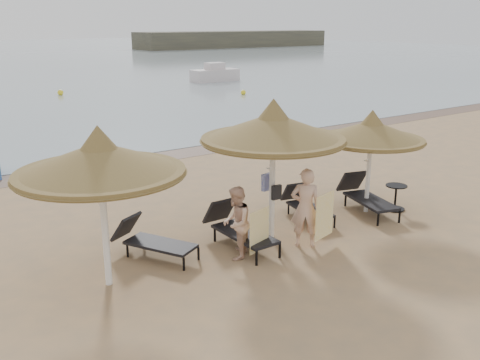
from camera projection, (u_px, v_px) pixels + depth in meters
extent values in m
plane|color=#A68052|center=(268.00, 259.00, 11.33)|extent=(160.00, 160.00, 0.00)
cube|color=brown|center=(102.00, 165.00, 18.68)|extent=(200.00, 1.60, 0.01)
cube|color=brown|center=(235.00, 39.00, 103.95)|extent=(40.00, 8.00, 3.00)
cube|color=beige|center=(215.00, 75.00, 44.62)|extent=(4.00, 1.60, 1.00)
cube|color=beige|center=(215.00, 66.00, 44.41)|extent=(1.50, 1.00, 0.60)
cylinder|color=white|center=(105.00, 229.00, 9.93)|extent=(0.13, 0.13, 2.26)
cone|color=olive|center=(100.00, 158.00, 9.54)|extent=(3.12, 3.12, 0.59)
cone|color=olive|center=(98.00, 138.00, 9.44)|extent=(0.75, 0.75, 0.48)
cylinder|color=olive|center=(101.00, 173.00, 9.62)|extent=(3.05, 3.05, 0.11)
cylinder|color=white|center=(272.00, 188.00, 12.17)|extent=(0.14, 0.14, 2.36)
cone|color=olive|center=(273.00, 127.00, 11.76)|extent=(3.26, 3.26, 0.62)
cone|color=olive|center=(274.00, 110.00, 11.66)|extent=(0.79, 0.79, 0.51)
cylinder|color=olive|center=(273.00, 140.00, 11.85)|extent=(3.20, 3.20, 0.11)
cylinder|color=white|center=(368.00, 176.00, 13.88)|extent=(0.11, 0.11, 1.98)
cone|color=olive|center=(371.00, 130.00, 13.54)|extent=(2.73, 2.73, 0.52)
cone|color=olive|center=(372.00, 118.00, 13.45)|extent=(0.66, 0.66, 0.42)
cylinder|color=olive|center=(371.00, 140.00, 13.61)|extent=(2.68, 2.68, 0.09)
cylinder|color=black|center=(184.00, 264.00, 10.76)|extent=(0.05, 0.05, 0.28)
cylinder|color=black|center=(198.00, 254.00, 11.25)|extent=(0.05, 0.05, 0.28)
cylinder|color=black|center=(128.00, 251.00, 11.38)|extent=(0.05, 0.05, 0.28)
cylinder|color=black|center=(144.00, 241.00, 11.87)|extent=(0.05, 0.05, 0.28)
cube|color=black|center=(160.00, 244.00, 11.29)|extent=(1.26, 1.64, 0.06)
cube|color=black|center=(126.00, 226.00, 11.61)|extent=(0.76, 0.67, 0.58)
cylinder|color=black|center=(257.00, 258.00, 10.98)|extent=(0.06, 0.06, 0.31)
cylinder|color=black|center=(280.00, 251.00, 11.34)|extent=(0.06, 0.06, 0.31)
cylinder|color=black|center=(215.00, 235.00, 12.19)|extent=(0.06, 0.06, 0.31)
cylinder|color=black|center=(237.00, 229.00, 12.54)|extent=(0.06, 0.06, 0.31)
cube|color=black|center=(245.00, 234.00, 11.75)|extent=(0.71, 1.68, 0.07)
cube|color=black|center=(220.00, 210.00, 12.44)|extent=(0.70, 0.48, 0.63)
cylinder|color=black|center=(316.00, 226.00, 12.78)|extent=(0.05, 0.05, 0.27)
cylinder|color=black|center=(335.00, 223.00, 12.99)|extent=(0.05, 0.05, 0.27)
cylinder|color=black|center=(288.00, 209.00, 13.94)|extent=(0.05, 0.05, 0.27)
cylinder|color=black|center=(306.00, 206.00, 14.15)|extent=(0.05, 0.05, 0.27)
cube|color=black|center=(310.00, 209.00, 13.46)|extent=(0.85, 1.51, 0.06)
cube|color=black|center=(294.00, 191.00, 14.12)|extent=(0.65, 0.50, 0.54)
cylinder|color=black|center=(378.00, 220.00, 13.12)|extent=(0.06, 0.06, 0.31)
cylinder|color=black|center=(399.00, 217.00, 13.32)|extent=(0.06, 0.06, 0.31)
cylinder|color=black|center=(345.00, 201.00, 14.53)|extent=(0.06, 0.06, 0.31)
cylinder|color=black|center=(365.00, 198.00, 14.73)|extent=(0.06, 0.06, 0.31)
cube|color=black|center=(371.00, 201.00, 13.92)|extent=(1.12, 1.79, 0.07)
cube|color=black|center=(352.00, 181.00, 14.73)|extent=(0.79, 0.64, 0.63)
cylinder|color=black|center=(394.00, 209.00, 14.30)|extent=(0.53, 0.53, 0.04)
cylinder|color=black|center=(395.00, 198.00, 14.21)|extent=(0.06, 0.06, 0.64)
cylinder|color=black|center=(397.00, 186.00, 14.11)|extent=(0.56, 0.56, 0.03)
imported|color=#DDB094|center=(236.00, 217.00, 11.17)|extent=(0.97, 0.97, 1.81)
imported|color=#DDB094|center=(306.00, 202.00, 11.71)|extent=(1.13, 1.11, 2.09)
cube|color=yellow|center=(259.00, 231.00, 11.16)|extent=(0.64, 0.20, 0.93)
cube|color=yellow|center=(325.00, 216.00, 11.80)|extent=(0.72, 0.20, 1.03)
cube|color=silver|center=(267.00, 182.00, 12.28)|extent=(0.32, 0.15, 0.39)
cube|color=black|center=(276.00, 192.00, 12.06)|extent=(0.24, 0.10, 0.33)
sphere|color=yellow|center=(60.00, 93.00, 36.26)|extent=(0.39, 0.39, 0.39)
sphere|color=yellow|center=(243.00, 92.00, 36.50)|extent=(0.35, 0.35, 0.35)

